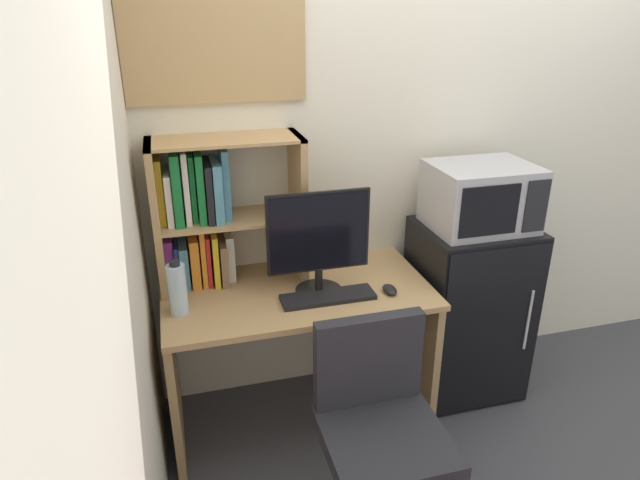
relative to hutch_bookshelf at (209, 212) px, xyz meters
The scene contains 12 objects.
wall_back 1.71m from the hutch_bookshelf, ahead, with size 6.40×0.04×2.60m, color silver.
wall_left 1.53m from the hutch_bookshelf, 102.46° to the right, with size 0.04×4.40×2.60m, color silver.
desk 0.70m from the hutch_bookshelf, 29.50° to the right, with size 1.23×0.65×0.74m.
hutch_bookshelf is the anchor object (origin of this frame).
monitor 0.52m from the hutch_bookshelf, 29.96° to the right, with size 0.46×0.21×0.48m.
keyboard 0.66m from the hutch_bookshelf, 34.91° to the right, with size 0.42×0.13×0.02m, color black.
computer_mouse 0.89m from the hutch_bookshelf, 24.51° to the right, with size 0.06×0.10×0.03m, color black.
water_bottle 0.39m from the hutch_bookshelf, 122.57° to the right, with size 0.08×0.08×0.24m.
mini_fridge 1.43m from the hutch_bookshelf, ahead, with size 0.55×0.49×0.94m.
microwave 1.29m from the hutch_bookshelf, ahead, with size 0.48×0.39×0.31m.
desk_chair 1.24m from the hutch_bookshelf, 59.47° to the right, with size 0.52×0.52×0.87m.
wall_corkboard 0.70m from the hutch_bookshelf, 51.15° to the left, with size 0.79×0.02×0.44m, color tan.
Camera 1 is at (-1.44, -2.55, 1.96)m, focal length 31.28 mm.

